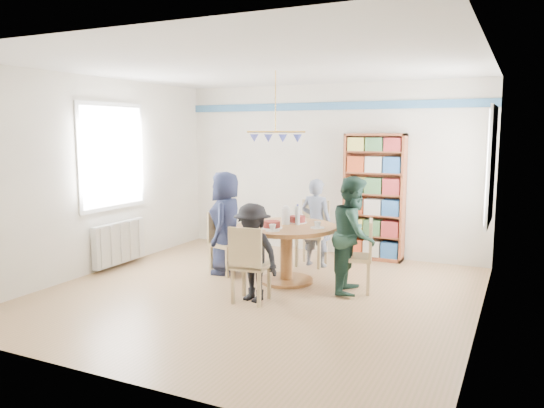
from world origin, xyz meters
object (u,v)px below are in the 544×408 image
Objects in this scene: chair_far at (313,229)px; person_right at (354,235)px; bookshelf at (374,198)px; person_left at (226,223)px; chair_right at (362,252)px; person_near at (253,253)px; radiator at (119,243)px; chair_near at (249,261)px; chair_left at (223,239)px; dining_table at (287,240)px; person_far at (316,223)px.

chair_far is 0.67× the size of person_right.
person_left is at bearing -134.06° from bookshelf.
person_right reaches higher than person_left.
person_near is (-1.04, -0.89, 0.08)m from chair_right.
chair_far is 0.83× the size of person_near.
person_near reaches higher than radiator.
chair_right is at bearing 73.90° from person_left.
bookshelf is (3.21, 2.04, 0.60)m from radiator.
chair_left is at bearing 132.83° from chair_near.
dining_table is 1.46× the size of chair_right.
person_right is 1.79m from bookshelf.
chair_left is 0.61× the size of person_left.
person_near is at bearing -105.64° from bookshelf.
chair_right reaches higher than dining_table.
person_left is 1.85m from person_right.
bookshelf is (0.72, 2.71, 0.45)m from chair_near.
person_far is at bearing 33.24° from person_right.
bookshelf reaches higher than person_far.
chair_left is at bearing -98.07° from person_left.
person_right reaches higher than person_far.
chair_near is at bearing -104.88° from bookshelf.
radiator is at bearing 86.49° from person_right.
person_far is at bearing 87.68° from chair_near.
bookshelf is at bearing 68.11° from dining_table.
person_left is (1.59, 0.36, 0.36)m from radiator.
person_left is (-0.91, 1.03, 0.21)m from chair_near.
chair_far is at bearing 91.09° from dining_table.
person_right is at bearing 56.28° from person_near.
person_near is (-0.09, -1.82, -0.07)m from person_far.
chair_left is 1.98m from chair_right.
chair_near is at bearing -135.70° from chair_right.
chair_right is at bearing 5.36° from radiator.
person_left is at bearing 179.16° from chair_right.
chair_far is at bearing -44.21° from person_far.
bookshelf is (-0.22, 1.76, 0.24)m from person_right.
person_far reaches higher than chair_far.
chair_far is 0.74× the size of person_far.
person_right is (0.93, -1.06, 0.19)m from chair_far.
chair_right is (3.52, 0.33, 0.14)m from radiator.
person_right reaches higher than chair_far.
radiator is at bearing 164.86° from chair_near.
bookshelf is at bearing 120.68° from person_left.
chair_right is at bearing -0.65° from chair_left.
dining_table is at bearing -179.24° from chair_right.
person_left is at bearing 79.33° from person_right.
chair_far is at bearing 104.29° from person_near.
dining_table is at bearing 72.18° from person_left.
person_right is 0.74× the size of bookshelf.
person_near is at bearing -139.25° from chair_right.
person_near is 0.59× the size of bookshelf.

